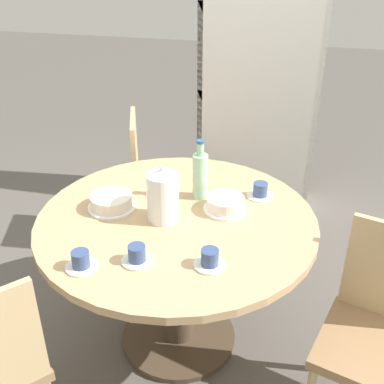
{
  "coord_description": "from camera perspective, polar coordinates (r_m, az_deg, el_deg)",
  "views": [
    {
      "loc": [
        0.46,
        -1.73,
        1.87
      ],
      "look_at": [
        0.0,
        0.31,
        0.7
      ],
      "focal_mm": 45.0,
      "sensor_mm": 36.0,
      "label": 1
    }
  ],
  "objects": [
    {
      "name": "cake_second",
      "position": [
        2.16,
        3.98,
        -1.45
      ],
      "size": [
        0.2,
        0.2,
        0.07
      ],
      "color": "white",
      "rests_on": "dining_table"
    },
    {
      "name": "cup_d",
      "position": [
        1.83,
        2.12,
        -7.98
      ],
      "size": [
        0.12,
        0.12,
        0.07
      ],
      "color": "silver",
      "rests_on": "dining_table"
    },
    {
      "name": "water_bottle",
      "position": [
        2.22,
        0.98,
        2.07
      ],
      "size": [
        0.07,
        0.07,
        0.29
      ],
      "color": "#99C6A3",
      "rests_on": "dining_table"
    },
    {
      "name": "cup_c",
      "position": [
        2.29,
        8.08,
        0.09
      ],
      "size": [
        0.12,
        0.12,
        0.07
      ],
      "color": "silver",
      "rests_on": "dining_table"
    },
    {
      "name": "cake_main",
      "position": [
        2.21,
        -9.52,
        -1.19
      ],
      "size": [
        0.22,
        0.22,
        0.07
      ],
      "color": "white",
      "rests_on": "dining_table"
    },
    {
      "name": "cup_b",
      "position": [
        1.86,
        -6.53,
        -7.46
      ],
      "size": [
        0.12,
        0.12,
        0.07
      ],
      "color": "silver",
      "rests_on": "dining_table"
    },
    {
      "name": "ground_plane",
      "position": [
        2.6,
        -1.58,
        -16.89
      ],
      "size": [
        14.0,
        14.0,
        0.0
      ],
      "primitive_type": "plane",
      "color": "#56514C"
    },
    {
      "name": "chair_c",
      "position": [
        3.05,
        -4.1,
        1.66
      ],
      "size": [
        0.53,
        0.53,
        0.87
      ],
      "rotation": [
        0.0,
        0.0,
        8.17
      ],
      "color": "tan",
      "rests_on": "ground_plane"
    },
    {
      "name": "bookshelf",
      "position": [
        3.43,
        7.9,
        11.56
      ],
      "size": [
        0.82,
        0.28,
        1.74
      ],
      "rotation": [
        0.0,
        0.0,
        3.14
      ],
      "color": "silver",
      "rests_on": "ground_plane"
    },
    {
      "name": "coffee_pot",
      "position": [
        2.06,
        -3.48,
        -0.42
      ],
      "size": [
        0.14,
        0.14,
        0.26
      ],
      "color": "white",
      "rests_on": "dining_table"
    },
    {
      "name": "dining_table",
      "position": [
        2.22,
        -1.78,
        -6.71
      ],
      "size": [
        1.24,
        1.24,
        0.74
      ],
      "color": "#473828",
      "rests_on": "ground_plane"
    },
    {
      "name": "chair_b",
      "position": [
        2.12,
        21.4,
        -14.97
      ],
      "size": [
        0.53,
        0.53,
        0.87
      ],
      "rotation": [
        0.0,
        0.0,
        5.98
      ],
      "color": "tan",
      "rests_on": "ground_plane"
    },
    {
      "name": "cup_a",
      "position": [
        1.86,
        -13.02,
        -8.0
      ],
      "size": [
        0.12,
        0.12,
        0.07
      ],
      "color": "silver",
      "rests_on": "dining_table"
    }
  ]
}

